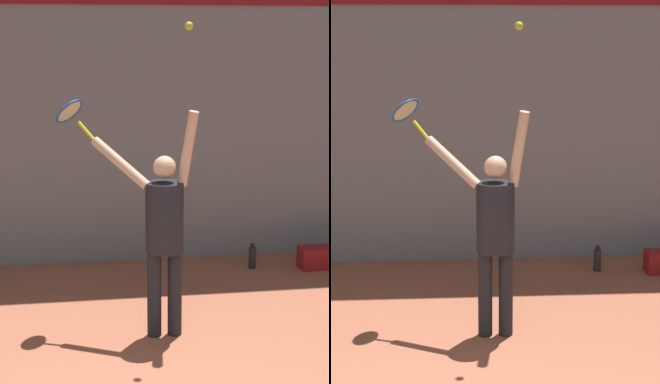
# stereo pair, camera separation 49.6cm
# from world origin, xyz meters

# --- Properties ---
(back_wall) EXTENTS (18.00, 0.10, 5.00)m
(back_wall) POSITION_xyz_m (0.00, 4.69, 2.50)
(back_wall) COLOR slate
(back_wall) RESTS_ON ground_plane
(tennis_player) EXTENTS (0.95, 0.58, 2.08)m
(tennis_player) POSITION_xyz_m (0.46, 2.40, 1.04)
(tennis_player) COLOR black
(tennis_player) RESTS_ON ground_plane
(tennis_racket) EXTENTS (0.41, 0.37, 0.38)m
(tennis_racket) POSITION_xyz_m (-0.33, 2.91, 2.01)
(tennis_racket) COLOR yellow
(tennis_ball) EXTENTS (0.07, 0.07, 0.07)m
(tennis_ball) POSITION_xyz_m (0.66, 2.28, 2.78)
(tennis_ball) COLOR #CCDB2D
(water_bottle) EXTENTS (0.09, 0.09, 0.30)m
(water_bottle) POSITION_xyz_m (1.78, 4.12, 0.14)
(water_bottle) COLOR #262628
(water_bottle) RESTS_ON ground_plane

